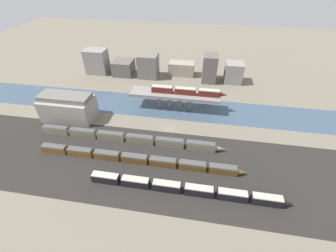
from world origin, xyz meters
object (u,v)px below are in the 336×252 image
train_on_bridge (188,91)px  train_yard_mid (138,159)px  train_yard_far (128,138)px  warehouse_building (68,107)px  train_yard_near (186,189)px

train_on_bridge → train_yard_mid: 45.82m
train_yard_far → warehouse_building: 37.47m
train_on_bridge → warehouse_building: bearing=-163.3°
train_yard_near → warehouse_building: bearing=150.3°
train_yard_mid → train_yard_far: size_ratio=1.01×
train_on_bridge → train_yard_near: 54.29m
train_yard_mid → warehouse_building: (-42.44, 24.61, 4.56)m
train_on_bridge → warehouse_building: size_ratio=1.54×
warehouse_building → train_on_bridge: bearing=16.7°
train_on_bridge → train_yard_mid: train_on_bridge is taller
train_yard_mid → train_yard_far: (-7.59, 11.56, 0.18)m
warehouse_building → train_yard_mid: bearing=-30.1°
train_on_bridge → train_yard_near: (4.80, -53.34, -8.92)m
train_yard_far → train_yard_near: bearing=-39.0°
train_on_bridge → train_yard_near: train_on_bridge is taller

